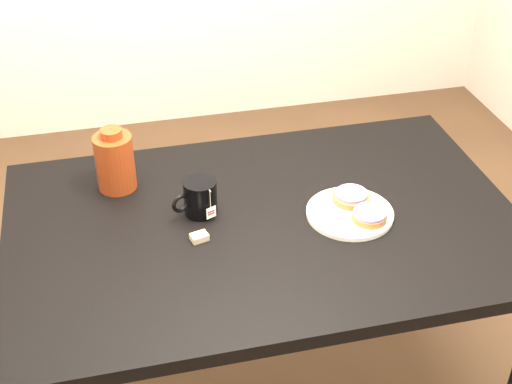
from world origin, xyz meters
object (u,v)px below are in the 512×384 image
bagel_back (351,197)px  bagel_package (115,161)px  table (264,243)px  mug (200,197)px  plate (350,213)px  bagel_front (370,215)px  teabag_pouch (199,237)px

bagel_back → bagel_package: bagel_package is taller
table → mug: bearing=156.0°
plate → bagel_back: 0.06m
plate → bagel_front: (0.04, -0.05, 0.02)m
teabag_pouch → bagel_package: bearing=122.1°
table → plate: bearing=-8.4°
table → bagel_package: 0.49m
mug → plate: bearing=-38.5°
plate → bagel_package: 0.68m
bagel_front → teabag_pouch: 0.46m
table → bagel_back: size_ratio=9.47×
mug → teabag_pouch: (-0.02, -0.12, -0.04)m
teabag_pouch → bagel_package: 0.37m
table → mug: 0.23m
bagel_package → table: bearing=-34.2°
bagel_back → bagel_front: 0.10m
bagel_back → mug: mug is taller
bagel_package → bagel_front: bearing=-27.5°
plate → teabag_pouch: (-0.42, -0.01, 0.00)m
plate → bagel_front: 0.06m
mug → table: bearing=-47.4°
plate → mug: (-0.40, 0.11, 0.04)m
plate → bagel_back: size_ratio=1.63×
bagel_back → mug: size_ratio=1.02×
plate → teabag_pouch: size_ratio=5.34×
bagel_front → table: bearing=163.3°
bagel_front → teabag_pouch: bearing=175.6°
plate → bagel_package: size_ratio=1.26×
bagel_back → mug: 0.42m
table → teabag_pouch: teabag_pouch is taller
mug → teabag_pouch: mug is taller
plate → table: bearing=171.6°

